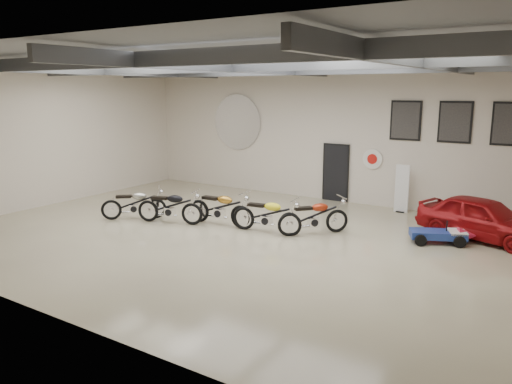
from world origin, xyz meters
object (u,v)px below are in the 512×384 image
Objects in this scene: motorcycle_black at (170,206)px; motorcycle_yellow at (267,214)px; motorcycle_red at (313,216)px; vintage_car at (482,218)px; motorcycle_silver at (134,203)px; go_kart at (444,232)px; motorcycle_gold at (220,207)px; banner_stand at (402,188)px.

motorcycle_yellow is at bearing -3.99° from motorcycle_black.
vintage_car reaches higher than motorcycle_red.
motorcycle_silver is 9.47m from go_kart.
go_kart is at bearing 13.44° from motorcycle_gold.
motorcycle_black is 0.60× the size of vintage_car.
banner_stand is at bearing -3.56° from motorcycle_silver.
motorcycle_silver is at bearing 147.56° from motorcycle_red.
motorcycle_yellow is (3.11, 0.75, 0.00)m from motorcycle_black.
go_kart is at bearing -29.51° from motorcycle_red.
motorcycle_black is at bearing -158.22° from motorcycle_gold.
banner_stand is at bearing 73.25° from vintage_car.
motorcycle_yellow is (1.66, 0.08, -0.02)m from motorcycle_gold.
go_kart is 1.29m from vintage_car.
vintage_car is at bearing -21.67° from motorcycle_silver.
go_kart is (9.07, 2.73, -0.20)m from motorcycle_silver.
motorcycle_silver is at bearing -173.89° from motorcycle_yellow.
motorcycle_yellow is at bearing 158.23° from motorcycle_red.
motorcycle_silver is at bearing 172.09° from go_kart.
motorcycle_red is (1.22, 0.61, -0.01)m from motorcycle_yellow.
motorcycle_black is 1.19× the size of go_kart.
vintage_car is at bearing -34.90° from banner_stand.
go_kart is (7.73, 2.49, -0.23)m from motorcycle_black.
motorcycle_yellow reaches higher than motorcycle_red.
motorcycle_silver is at bearing 172.65° from motorcycle_black.
vintage_car reaches higher than motorcycle_gold.
motorcycle_gold is 2.96m from motorcycle_red.
motorcycle_black is at bearing -32.13° from motorcycle_silver.
motorcycle_yellow is at bearing -120.05° from banner_stand.
motorcycle_gold is 6.54m from go_kart.
banner_stand is 5.30m from motorcycle_yellow.
vintage_car is (5.42, 2.72, 0.05)m from motorcycle_yellow.
motorcycle_yellow reaches higher than go_kart.
motorcycle_gold is at bearing 145.30° from motorcycle_red.
motorcycle_gold is 0.62× the size of vintage_car.
banner_stand is at bearing 45.37° from motorcycle_gold.
motorcycle_black is 4.54m from motorcycle_red.
banner_stand is 0.48× the size of vintage_car.
motorcycle_red is (5.68, 1.59, 0.02)m from motorcycle_silver.
banner_stand reaches higher than go_kart.
motorcycle_yellow is at bearing 133.69° from vintage_car.
banner_stand reaches higher than motorcycle_yellow.
motorcycle_yellow is 4.94m from go_kart.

